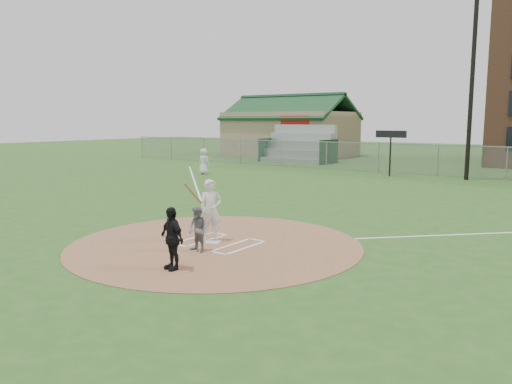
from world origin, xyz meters
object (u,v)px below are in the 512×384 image
Objects in this scene: umpire at (172,238)px; ondeck_player at (204,161)px; home_plate at (213,242)px; catcher at (198,229)px; batter_at_plate at (211,210)px.

ondeck_player reaches higher than umpire.
home_plate is at bearing 128.44° from ondeck_player.
batter_at_plate reaches higher than catcher.
catcher is at bearing 124.51° from umpire.
umpire is at bearing -70.17° from home_plate.
home_plate is at bearing 114.87° from catcher.
home_plate is 19.09m from ondeck_player.
batter_at_plate is at bearing 146.13° from home_plate.
home_plate is 0.24× the size of ondeck_player.
umpire reaches higher than catcher.
catcher is 20.04m from ondeck_player.
umpire is 0.82× the size of batter_at_plate.
umpire is 0.89× the size of ondeck_player.
batter_at_plate reaches higher than umpire.
umpire is (0.92, -2.56, 0.74)m from home_plate.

